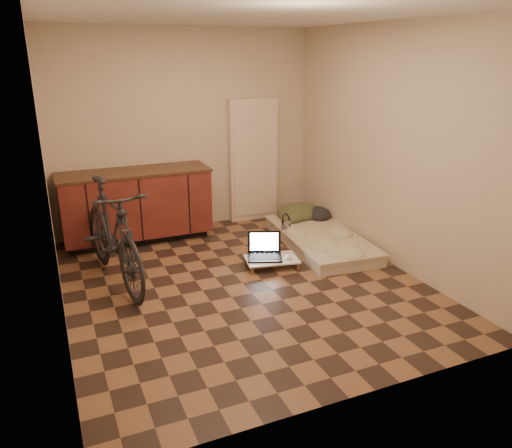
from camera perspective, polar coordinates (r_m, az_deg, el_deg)
name	(u,v)px	position (r m, az deg, el deg)	size (l,w,h in m)	color
room_shell	(241,161)	(4.83, -1.68, 7.25)	(3.50, 4.00, 2.60)	brown
cabinets	(136,205)	(6.44, -13.52, 2.10)	(1.84, 0.62, 0.91)	black
appliance_panel	(253,161)	(7.03, -0.32, 7.27)	(0.70, 0.10, 1.70)	beige
bicycle	(112,229)	(5.26, -16.13, -0.54)	(0.54, 1.83, 1.19)	black
futon	(320,239)	(6.28, 7.36, -1.73)	(0.99, 1.83, 0.15)	beige
clothing_pile	(303,207)	(6.84, 5.45, 1.89)	(0.64, 0.53, 0.26)	#3F4427
headphones	(286,221)	(6.39, 3.46, 0.30)	(0.25, 0.23, 0.17)	black
lap_desk	(272,259)	(5.62, 1.80, -4.05)	(0.65, 0.48, 0.10)	brown
laptop	(265,252)	(5.64, 0.98, -3.25)	(0.47, 0.45, 0.26)	black
mouse	(288,257)	(5.61, 3.71, -3.77)	(0.07, 0.11, 0.04)	silver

